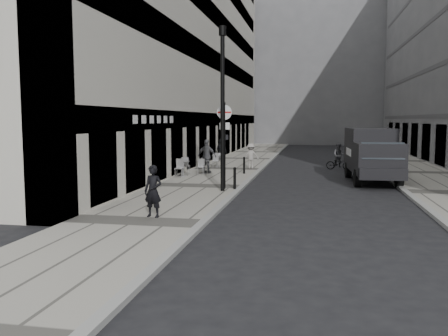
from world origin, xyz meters
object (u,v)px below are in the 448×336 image
(sign_post, at_px, (224,134))
(panel_van, at_px, (372,152))
(cyclist, at_px, (339,159))
(walking_man, at_px, (153,191))
(lamppost, at_px, (223,101))

(sign_post, bearing_deg, panel_van, 34.34)
(sign_post, relative_size, cyclist, 2.27)
(cyclist, bearing_deg, sign_post, -109.71)
(walking_man, height_order, panel_van, panel_van)
(lamppost, relative_size, panel_van, 1.18)
(lamppost, distance_m, panel_van, 8.63)
(lamppost, relative_size, cyclist, 4.14)
(walking_man, distance_m, sign_post, 6.54)
(walking_man, xyz_separation_m, sign_post, (1.04, 6.26, 1.57))
(sign_post, bearing_deg, cyclist, 62.43)
(walking_man, relative_size, panel_van, 0.28)
(lamppost, bearing_deg, panel_van, 37.81)
(panel_van, bearing_deg, sign_post, -148.60)
(lamppost, distance_m, cyclist, 12.36)
(walking_man, distance_m, cyclist, 17.55)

